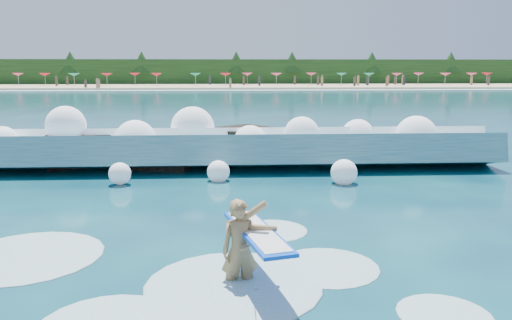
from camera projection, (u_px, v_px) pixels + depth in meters
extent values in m
plane|color=#082C42|center=(191.00, 233.00, 10.62)|extent=(200.00, 200.00, 0.00)
cube|color=tan|center=(222.00, 86.00, 87.14)|extent=(140.00, 20.00, 0.40)
cube|color=silver|center=(222.00, 90.00, 76.37)|extent=(140.00, 5.00, 0.08)
cube|color=black|center=(223.00, 73.00, 96.53)|extent=(140.00, 4.00, 5.00)
cube|color=teal|center=(213.00, 153.00, 17.58)|extent=(19.82, 3.02, 1.65)
cube|color=white|center=(214.00, 136.00, 18.27)|extent=(19.82, 1.40, 0.77)
cube|color=black|center=(85.00, 151.00, 18.10)|extent=(2.97, 2.55, 1.37)
cube|color=black|center=(165.00, 157.00, 17.51)|extent=(2.21, 1.92, 1.05)
cube|color=black|center=(241.00, 147.00, 18.81)|extent=(2.70, 2.65, 1.48)
imported|color=#997347|center=(240.00, 251.00, 8.06)|extent=(0.68, 0.51, 1.69)
cube|color=blue|center=(257.00, 232.00, 8.07)|extent=(1.08, 2.37, 0.06)
cube|color=white|center=(257.00, 231.00, 8.07)|extent=(0.94, 2.16, 0.06)
cylinder|color=black|center=(255.00, 289.00, 6.91)|extent=(0.01, 0.91, 0.43)
sphere|color=white|center=(3.00, 143.00, 16.62)|extent=(1.09, 1.09, 1.09)
sphere|color=white|center=(66.00, 126.00, 17.35)|extent=(1.37, 1.37, 1.37)
sphere|color=white|center=(136.00, 141.00, 17.38)|extent=(1.45, 1.45, 1.45)
sphere|color=white|center=(193.00, 128.00, 18.21)|extent=(1.60, 1.60, 1.60)
sphere|color=white|center=(250.00, 143.00, 17.54)|extent=(1.24, 1.24, 1.24)
sphere|color=white|center=(302.00, 134.00, 17.64)|extent=(1.25, 1.25, 1.25)
sphere|color=white|center=(358.00, 136.00, 18.29)|extent=(1.22, 1.22, 1.22)
sphere|color=white|center=(416.00, 136.00, 17.83)|extent=(1.48, 1.48, 1.48)
sphere|color=white|center=(120.00, 174.00, 14.96)|extent=(0.67, 0.67, 0.67)
sphere|color=white|center=(218.00, 172.00, 15.51)|extent=(0.71, 0.71, 0.71)
sphere|color=white|center=(344.00, 172.00, 15.13)|extent=(0.81, 0.81, 0.81)
ellipsoid|color=silver|center=(233.00, 285.00, 8.08)|extent=(2.93, 2.93, 0.15)
ellipsoid|color=silver|center=(326.00, 267.00, 8.82)|extent=(1.88, 1.88, 0.09)
ellipsoid|color=silver|center=(27.00, 256.00, 9.32)|extent=(2.82, 2.82, 0.14)
ellipsoid|color=silver|center=(272.00, 230.00, 10.79)|extent=(1.56, 1.56, 0.08)
ellipsoid|color=silver|center=(445.00, 315.00, 7.11)|extent=(1.36, 1.36, 0.07)
cone|color=#CE3C6C|center=(18.00, 75.00, 87.20)|extent=(2.00, 2.00, 0.50)
cone|color=red|center=(45.00, 75.00, 86.87)|extent=(2.00, 2.00, 0.50)
cone|color=#14836A|center=(74.00, 75.00, 84.99)|extent=(2.00, 2.00, 0.50)
cone|color=red|center=(107.00, 75.00, 86.02)|extent=(2.00, 2.00, 0.50)
cone|color=red|center=(135.00, 74.00, 89.62)|extent=(2.00, 2.00, 0.50)
cone|color=red|center=(156.00, 75.00, 86.92)|extent=(2.00, 2.00, 0.50)
cone|color=#14836A|center=(195.00, 75.00, 87.44)|extent=(2.00, 2.00, 0.50)
cone|color=red|center=(226.00, 74.00, 87.61)|extent=(2.00, 2.00, 0.50)
cone|color=#CE3C6C|center=(247.00, 74.00, 90.77)|extent=(2.00, 2.00, 0.50)
cone|color=#CE3C6C|center=(276.00, 74.00, 87.66)|extent=(2.00, 2.00, 0.50)
cone|color=#CE3C6C|center=(311.00, 74.00, 91.72)|extent=(2.00, 2.00, 0.50)
cone|color=#14836A|center=(341.00, 74.00, 90.02)|extent=(2.00, 2.00, 0.50)
cone|color=#14836A|center=(369.00, 74.00, 88.80)|extent=(2.00, 2.00, 0.50)
cone|color=#CE3C6C|center=(397.00, 74.00, 88.19)|extent=(2.00, 2.00, 0.50)
cone|color=#CE3C6C|center=(418.00, 74.00, 92.00)|extent=(2.00, 2.00, 0.50)
cone|color=#CE3C6C|center=(445.00, 74.00, 89.85)|extent=(2.00, 2.00, 0.50)
cone|color=#CE3C6C|center=(472.00, 74.00, 91.25)|extent=(2.00, 2.00, 0.50)
cone|color=red|center=(487.00, 74.00, 93.56)|extent=(2.00, 2.00, 0.50)
cube|color=#3F332D|center=(135.00, 81.00, 85.23)|extent=(0.35, 0.22, 1.54)
cube|color=#8C664C|center=(186.00, 81.00, 89.67)|extent=(0.35, 0.22, 1.41)
cube|color=#262633|center=(123.00, 82.00, 82.92)|extent=(0.35, 0.22, 1.42)
cube|color=brown|center=(244.00, 81.00, 88.13)|extent=(0.35, 0.22, 1.35)
cube|color=#262633|center=(73.00, 82.00, 83.51)|extent=(0.35, 0.22, 1.37)
cube|color=brown|center=(277.00, 81.00, 91.01)|extent=(0.35, 0.22, 1.36)
cube|color=#3F332D|center=(363.00, 80.00, 90.01)|extent=(0.35, 0.22, 1.54)
cube|color=#8C664C|center=(267.00, 81.00, 84.53)|extent=(0.35, 0.22, 1.60)
cube|color=#262633|center=(388.00, 81.00, 89.71)|extent=(0.35, 0.22, 1.48)
cube|color=#3F332D|center=(387.00, 81.00, 87.27)|extent=(0.35, 0.22, 1.60)
cube|color=#8C664C|center=(507.00, 81.00, 86.97)|extent=(0.35, 0.22, 1.60)
cube|color=brown|center=(284.00, 84.00, 79.67)|extent=(0.35, 0.22, 1.50)
cube|color=#3F332D|center=(169.00, 82.00, 79.34)|extent=(0.35, 0.22, 1.49)
cube|color=#8C664C|center=(313.00, 82.00, 85.84)|extent=(0.35, 0.22, 1.35)
cube|color=#262633|center=(250.00, 81.00, 89.97)|extent=(0.35, 0.22, 1.48)
cube|color=brown|center=(201.00, 81.00, 87.01)|extent=(0.35, 0.22, 1.38)
cube|color=#3F332D|center=(102.00, 81.00, 86.85)|extent=(0.35, 0.22, 1.53)
cube|color=#8C664C|center=(284.00, 80.00, 89.28)|extent=(0.35, 0.22, 1.62)
cube|color=#262633|center=(299.00, 81.00, 82.92)|extent=(0.35, 0.22, 1.57)
cube|color=brown|center=(245.00, 82.00, 83.42)|extent=(0.35, 0.22, 1.43)
cube|color=#3F332D|center=(210.00, 80.00, 90.64)|extent=(0.35, 0.22, 1.57)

